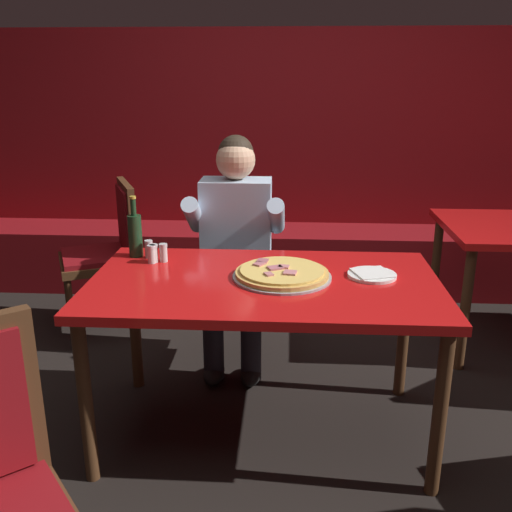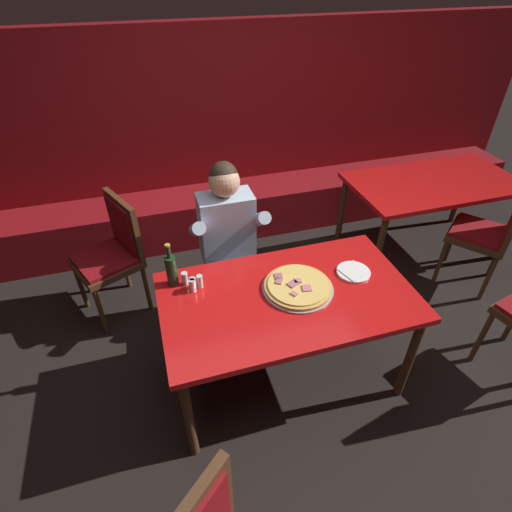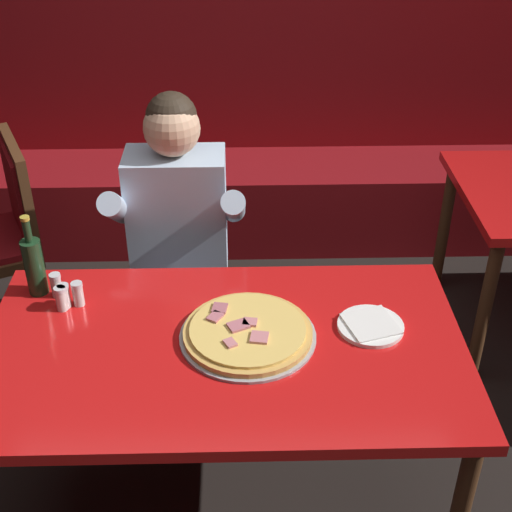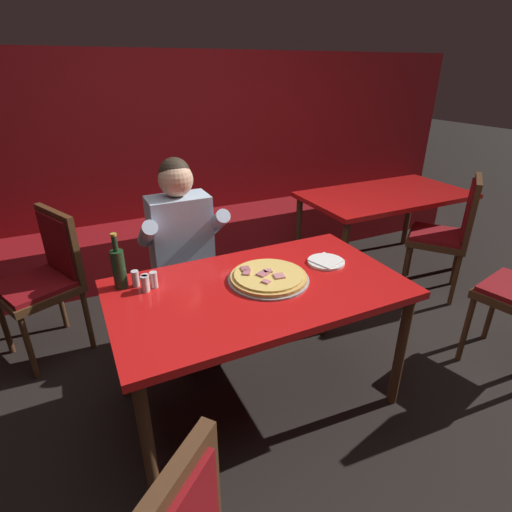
# 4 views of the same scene
# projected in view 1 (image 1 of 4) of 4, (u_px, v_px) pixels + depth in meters

# --- Properties ---
(ground_plane) EXTENTS (24.00, 24.00, 0.00)m
(ground_plane) POSITION_uv_depth(u_px,v_px,m) (264.00, 430.00, 2.65)
(ground_plane) COLOR black
(booth_wall_panel) EXTENTS (6.80, 0.16, 1.90)m
(booth_wall_panel) POSITION_uv_depth(u_px,v_px,m) (277.00, 158.00, 4.43)
(booth_wall_panel) COLOR maroon
(booth_wall_panel) RESTS_ON ground_plane
(booth_bench) EXTENTS (6.46, 0.48, 0.46)m
(booth_bench) POSITION_uv_depth(u_px,v_px,m) (275.00, 259.00, 4.35)
(booth_bench) COLOR maroon
(booth_bench) RESTS_ON ground_plane
(main_dining_table) EXTENTS (1.49, 0.85, 0.75)m
(main_dining_table) POSITION_uv_depth(u_px,v_px,m) (264.00, 296.00, 2.44)
(main_dining_table) COLOR #4C2D19
(main_dining_table) RESTS_ON ground_plane
(pizza) EXTENTS (0.43, 0.43, 0.05)m
(pizza) POSITION_uv_depth(u_px,v_px,m) (282.00, 274.00, 2.44)
(pizza) COLOR #9E9EA3
(pizza) RESTS_ON main_dining_table
(plate_white_paper) EXTENTS (0.21, 0.21, 0.02)m
(plate_white_paper) POSITION_uv_depth(u_px,v_px,m) (372.00, 275.00, 2.46)
(plate_white_paper) COLOR white
(plate_white_paper) RESTS_ON main_dining_table
(beer_bottle) EXTENTS (0.07, 0.07, 0.29)m
(beer_bottle) POSITION_uv_depth(u_px,v_px,m) (135.00, 234.00, 2.70)
(beer_bottle) COLOR #19381E
(beer_bottle) RESTS_ON main_dining_table
(shaker_oregano) EXTENTS (0.04, 0.04, 0.09)m
(shaker_oregano) POSITION_uv_depth(u_px,v_px,m) (149.00, 250.00, 2.70)
(shaker_oregano) COLOR silver
(shaker_oregano) RESTS_ON main_dining_table
(shaker_black_pepper) EXTENTS (0.04, 0.04, 0.09)m
(shaker_black_pepper) POSITION_uv_depth(u_px,v_px,m) (164.00, 254.00, 2.64)
(shaker_black_pepper) COLOR silver
(shaker_black_pepper) RESTS_ON main_dining_table
(shaker_red_pepper_flakes) EXTENTS (0.04, 0.04, 0.09)m
(shaker_red_pepper_flakes) POSITION_uv_depth(u_px,v_px,m) (154.00, 254.00, 2.63)
(shaker_red_pepper_flakes) COLOR silver
(shaker_red_pepper_flakes) RESTS_ON main_dining_table
(shaker_parmesan) EXTENTS (0.04, 0.04, 0.09)m
(shaker_parmesan) POSITION_uv_depth(u_px,v_px,m) (152.00, 255.00, 2.62)
(shaker_parmesan) COLOR silver
(shaker_parmesan) RESTS_ON main_dining_table
(diner_seated_blue_shirt) EXTENTS (0.53, 0.53, 1.27)m
(diner_seated_blue_shirt) POSITION_uv_depth(u_px,v_px,m) (235.00, 244.00, 3.07)
(diner_seated_blue_shirt) COLOR black
(diner_seated_blue_shirt) RESTS_ON ground_plane
(dining_chair_far_left) EXTENTS (0.58, 0.58, 0.95)m
(dining_chair_far_left) POSITION_uv_depth(u_px,v_px,m) (109.00, 247.00, 3.51)
(dining_chair_far_left) COLOR #4C2D19
(dining_chair_far_left) RESTS_ON ground_plane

